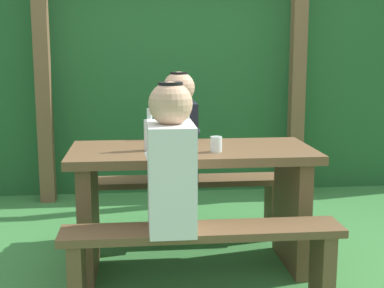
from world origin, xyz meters
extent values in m
plane|color=#3B7E3C|center=(0.00, 0.00, 0.00)|extent=(12.00, 12.00, 0.00)
cube|color=#22582A|center=(0.00, 2.12, 0.88)|extent=(6.40, 0.74, 1.76)
cube|color=brown|center=(-1.08, 1.55, 1.00)|extent=(0.12, 0.12, 2.00)
cube|color=brown|center=(1.08, 1.55, 1.00)|extent=(0.12, 0.12, 2.00)
cube|color=brown|center=(0.00, 0.00, 0.70)|extent=(1.40, 0.64, 0.05)
cube|color=brown|center=(-0.60, 0.00, 0.34)|extent=(0.08, 0.54, 0.68)
cube|color=brown|center=(0.60, 0.00, 0.34)|extent=(0.08, 0.54, 0.68)
cube|color=brown|center=(0.00, -0.51, 0.41)|extent=(1.40, 0.24, 0.04)
cube|color=brown|center=(-0.62, -0.51, 0.19)|extent=(0.07, 0.22, 0.39)
cube|color=brown|center=(0.62, -0.51, 0.19)|extent=(0.07, 0.22, 0.39)
cube|color=brown|center=(0.00, 0.51, 0.41)|extent=(1.40, 0.24, 0.04)
cube|color=brown|center=(-0.62, 0.51, 0.19)|extent=(0.07, 0.22, 0.39)
cube|color=brown|center=(0.62, 0.51, 0.19)|extent=(0.07, 0.22, 0.39)
cube|color=white|center=(-0.15, -0.51, 0.69)|extent=(0.22, 0.34, 0.52)
sphere|color=tan|center=(-0.15, -0.51, 1.04)|extent=(0.21, 0.21, 0.21)
cylinder|color=black|center=(-0.15, -0.51, 1.13)|extent=(0.12, 0.12, 0.02)
cylinder|color=white|center=(-0.15, -0.37, 0.79)|extent=(0.25, 0.07, 0.15)
cube|color=black|center=(-0.03, 0.51, 0.69)|extent=(0.22, 0.34, 0.52)
sphere|color=tan|center=(-0.03, 0.51, 1.04)|extent=(0.21, 0.21, 0.21)
cylinder|color=black|center=(-0.03, 0.51, 1.13)|extent=(0.12, 0.12, 0.02)
cylinder|color=black|center=(-0.03, 0.37, 0.79)|extent=(0.25, 0.07, 0.15)
cylinder|color=silver|center=(0.12, -0.12, 0.77)|extent=(0.07, 0.07, 0.09)
cylinder|color=silver|center=(-0.24, -0.04, 0.82)|extent=(0.07, 0.07, 0.18)
cylinder|color=silver|center=(-0.24, -0.04, 0.94)|extent=(0.03, 0.03, 0.06)
cylinder|color=silver|center=(-0.03, 0.03, 0.81)|extent=(0.06, 0.06, 0.15)
cylinder|color=silver|center=(-0.03, 0.03, 0.91)|extent=(0.03, 0.03, 0.05)
cube|color=silver|center=(-0.12, -0.05, 0.73)|extent=(0.12, 0.16, 0.01)
camera|label=1|loc=(-0.31, -3.04, 1.31)|focal=50.57mm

